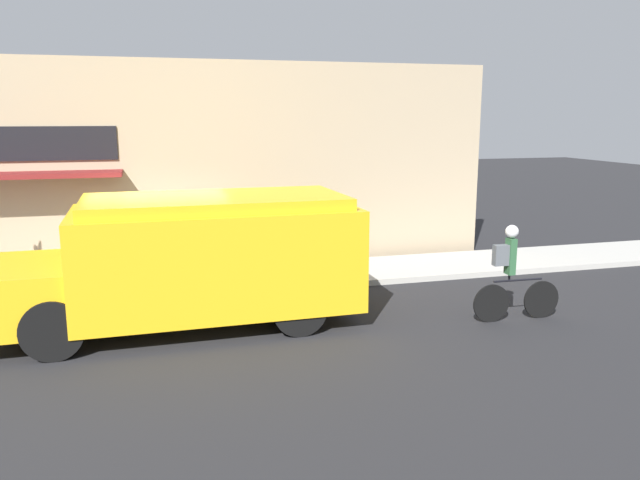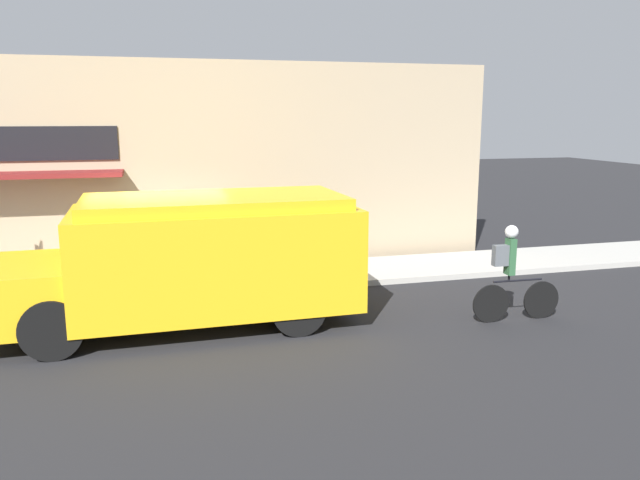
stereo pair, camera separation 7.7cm
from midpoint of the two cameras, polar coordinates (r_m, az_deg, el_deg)
ground_plane at (r=12.60m, az=-14.05°, el=-5.46°), size 70.00×70.00×0.00m
sidewalk at (r=13.60m, az=-14.16°, el=-3.96°), size 28.00×2.11×0.12m
storefront at (r=14.63m, az=-15.00°, el=6.39°), size 16.19×1.04×4.80m
school_bus at (r=10.81m, az=-11.26°, el=-1.65°), size 6.13×2.81×2.23m
cyclist at (r=11.39m, az=17.32°, el=-3.04°), size 1.66×0.23×1.72m
trash_bin at (r=14.18m, az=-3.93°, el=-1.08°), size 0.57×0.57×0.81m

